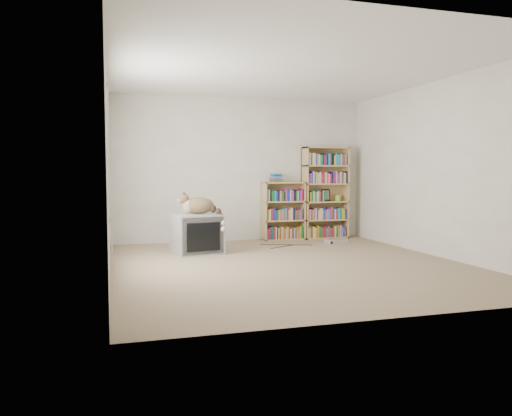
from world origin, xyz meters
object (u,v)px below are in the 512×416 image
object	(u,v)px
crt_tv	(196,234)
cat	(202,208)
bookcase_tall	(325,195)
bookcase_short	(283,213)
dvd_player	(336,241)

from	to	relation	value
crt_tv	cat	xyz separation A→B (m)	(0.09, 0.02, 0.39)
bookcase_tall	bookcase_short	distance (m)	0.87
cat	bookcase_short	distance (m)	1.98
cat	bookcase_tall	xyz separation A→B (m)	(2.47, 1.07, 0.12)
bookcase_tall	bookcase_short	bearing A→B (deg)	179.99
crt_tv	dvd_player	bearing A→B (deg)	-0.32
crt_tv	bookcase_tall	size ratio (longest dim) A/B	0.46
bookcase_short	dvd_player	bearing A→B (deg)	-46.07
crt_tv	bookcase_short	bearing A→B (deg)	23.12
dvd_player	bookcase_short	bearing A→B (deg)	115.41
cat	dvd_player	bearing A→B (deg)	11.34
crt_tv	dvd_player	size ratio (longest dim) A/B	2.28
bookcase_tall	dvd_player	distance (m)	1.05
dvd_player	bookcase_tall	bearing A→B (deg)	62.53
cat	bookcase_tall	distance (m)	2.69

